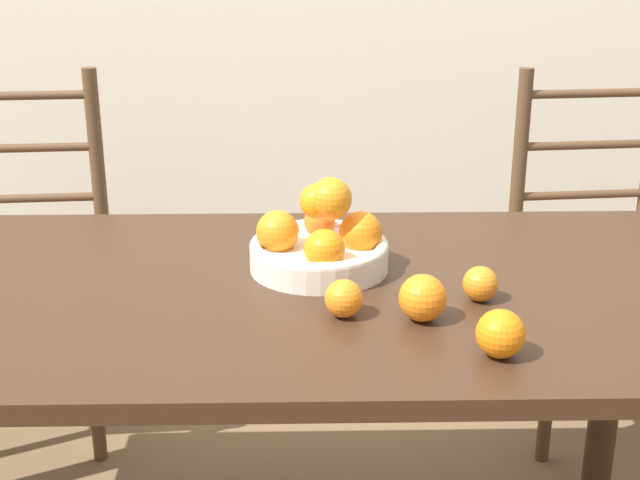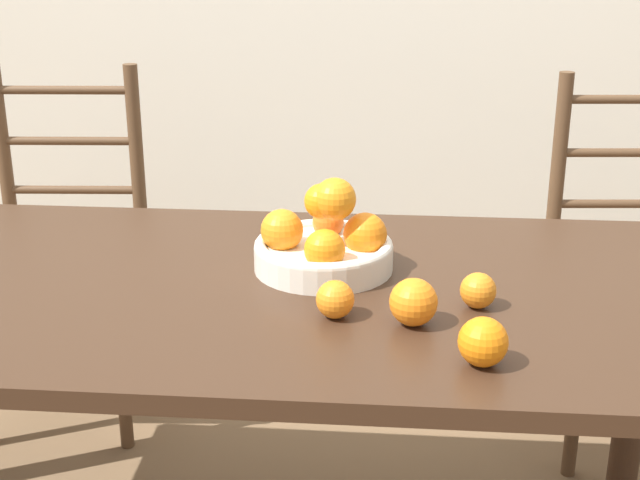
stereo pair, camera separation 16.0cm
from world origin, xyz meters
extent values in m
cube|color=#382316|center=(0.00, 0.00, 0.71)|extent=(1.79, 0.84, 0.03)
cylinder|color=#382316|center=(0.81, 0.34, 0.35)|extent=(0.07, 0.07, 0.70)
cylinder|color=silver|center=(0.12, 0.08, 0.75)|extent=(0.27, 0.27, 0.05)
torus|color=silver|center=(0.12, 0.08, 0.78)|extent=(0.27, 0.27, 0.02)
sphere|color=orange|center=(0.20, 0.08, 0.80)|extent=(0.08, 0.08, 0.08)
sphere|color=orange|center=(0.13, 0.16, 0.80)|extent=(0.06, 0.06, 0.06)
sphere|color=orange|center=(0.05, 0.07, 0.81)|extent=(0.08, 0.08, 0.08)
sphere|color=orange|center=(0.13, 0.00, 0.80)|extent=(0.08, 0.08, 0.08)
sphere|color=orange|center=(0.15, 0.07, 0.87)|extent=(0.08, 0.08, 0.08)
sphere|color=orange|center=(0.12, 0.08, 0.87)|extent=(0.07, 0.07, 0.07)
sphere|color=orange|center=(0.16, -0.14, 0.76)|extent=(0.07, 0.07, 0.07)
sphere|color=orange|center=(0.39, -0.29, 0.77)|extent=(0.08, 0.08, 0.08)
sphere|color=orange|center=(0.40, -0.08, 0.76)|extent=(0.06, 0.06, 0.06)
sphere|color=orange|center=(0.29, -0.15, 0.77)|extent=(0.08, 0.08, 0.08)
cylinder|color=#513823|center=(-0.45, 0.54, 0.23)|extent=(0.04, 0.04, 0.47)
cylinder|color=#513823|center=(-0.48, 0.90, 0.49)|extent=(0.04, 0.04, 0.98)
cube|color=#513823|center=(-0.65, 0.71, 0.49)|extent=(0.45, 0.43, 0.04)
cylinder|color=#513823|center=(-0.67, 0.89, 0.62)|extent=(0.38, 0.05, 0.02)
cylinder|color=#513823|center=(-0.67, 0.89, 0.77)|extent=(0.38, 0.05, 0.02)
cylinder|color=#513823|center=(-0.67, 0.89, 0.91)|extent=(0.38, 0.05, 0.02)
cylinder|color=#513823|center=(0.73, 0.52, 0.23)|extent=(0.04, 0.04, 0.47)
cylinder|color=#513823|center=(0.70, 0.87, 0.49)|extent=(0.04, 0.04, 0.98)
cylinder|color=#513823|center=(1.08, 0.91, 0.49)|extent=(0.04, 0.04, 0.98)
cube|color=#513823|center=(0.90, 0.71, 0.49)|extent=(0.45, 0.43, 0.04)
cylinder|color=#513823|center=(0.89, 0.89, 0.62)|extent=(0.38, 0.06, 0.02)
cylinder|color=#513823|center=(0.89, 0.89, 0.77)|extent=(0.38, 0.06, 0.02)
cylinder|color=#513823|center=(0.89, 0.89, 0.91)|extent=(0.38, 0.06, 0.02)
camera|label=1|loc=(0.09, -1.51, 1.37)|focal=50.00mm
camera|label=2|loc=(0.25, -1.50, 1.37)|focal=50.00mm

